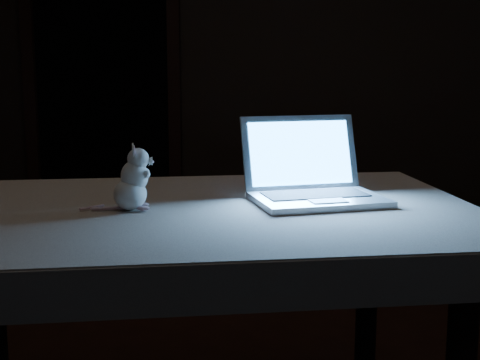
# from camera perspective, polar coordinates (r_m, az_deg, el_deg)

# --- Properties ---
(back_wall) EXTENTS (4.50, 0.04, 2.60)m
(back_wall) POSITION_cam_1_polar(r_m,az_deg,el_deg) (4.53, 2.34, 11.56)
(back_wall) COLOR black
(back_wall) RESTS_ON ground
(doorway) EXTENTS (1.06, 0.36, 2.13)m
(doorway) POSITION_cam_1_polar(r_m,az_deg,el_deg) (4.73, -11.24, 8.46)
(doorway) COLOR black
(doorway) RESTS_ON back_wall
(table) EXTENTS (1.60, 1.23, 0.76)m
(table) POSITION_cam_1_polar(r_m,az_deg,el_deg) (1.98, -3.78, -13.36)
(table) COLOR black
(table) RESTS_ON floor
(tablecloth) EXTENTS (1.76, 1.42, 0.10)m
(tablecloth) POSITION_cam_1_polar(r_m,az_deg,el_deg) (1.92, -2.56, -3.51)
(tablecloth) COLOR #BDAB9C
(tablecloth) RESTS_ON table
(laptop) EXTENTS (0.44, 0.41, 0.24)m
(laptop) POSITION_cam_1_polar(r_m,az_deg,el_deg) (1.91, 6.55, 1.60)
(laptop) COLOR silver
(laptop) RESTS_ON tablecloth
(plush_mouse) EXTENTS (0.14, 0.14, 0.17)m
(plush_mouse) POSITION_cam_1_polar(r_m,az_deg,el_deg) (1.84, -9.04, 0.20)
(plush_mouse) COLOR silver
(plush_mouse) RESTS_ON tablecloth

